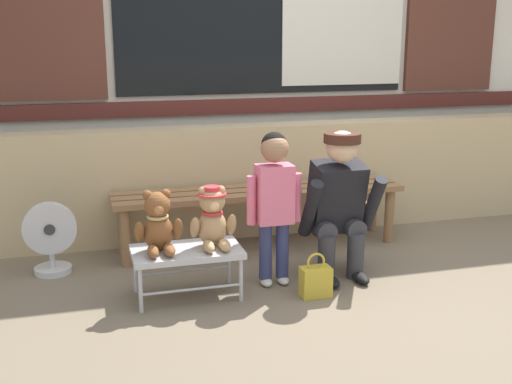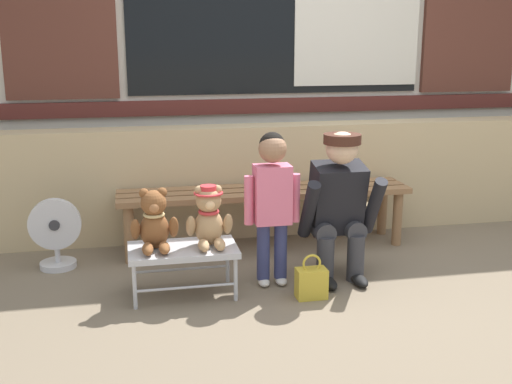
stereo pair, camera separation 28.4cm
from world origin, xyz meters
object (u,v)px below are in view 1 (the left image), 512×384
Objects in this scene: handbag_on_ground at (316,281)px; wooden_bench_long at (259,198)px; adult_crouching at (339,203)px; floor_fan at (51,239)px; teddy_bear_with_hat at (213,218)px; child_standing at (274,192)px; small_display_bench at (187,254)px; teddy_bear_plain at (158,224)px.

wooden_bench_long is at bearing 94.39° from handbag_on_ground.
adult_crouching is 0.55m from handbag_on_ground.
wooden_bench_long is 4.37× the size of floor_fan.
child_standing is (0.39, 0.05, 0.12)m from teddy_bear_with_hat.
teddy_bear_plain is (-0.16, 0.00, 0.20)m from small_display_bench.
wooden_bench_long is at bearing 116.76° from adult_crouching.
adult_crouching reaches higher than floor_fan.
child_standing is 2.00× the size of floor_fan.
small_display_bench is 1.33× the size of floor_fan.
handbag_on_ground is (-0.26, -0.29, -0.38)m from adult_crouching.
teddy_bear_with_hat is 0.38× the size of child_standing.
adult_crouching is at bearing 5.41° from small_display_bench.
floor_fan reaches higher than handbag_on_ground.
teddy_bear_plain is 0.32m from teddy_bear_with_hat.
child_standing reaches higher than teddy_bear_with_hat.
adult_crouching is at bearing 4.59° from teddy_bear_plain.
floor_fan is at bearing -174.37° from wooden_bench_long.
floor_fan is at bearing 151.82° from handbag_on_ground.
wooden_bench_long is 1.00m from handbag_on_ground.
small_display_bench is at bearing -131.15° from wooden_bench_long.
teddy_bear_plain is 0.99m from handbag_on_ground.
floor_fan is (-1.52, 0.81, 0.14)m from handbag_on_ground.
teddy_bear_with_hat is at bearing -123.61° from wooden_bench_long.
adult_crouching reaches higher than teddy_bear_with_hat.
adult_crouching is 1.87m from floor_fan.
teddy_bear_plain is 0.38× the size of child_standing.
handbag_on_ground is at bearing -131.67° from adult_crouching.
teddy_bear_plain is 0.38× the size of adult_crouching.
teddy_bear_plain is 1.34× the size of handbag_on_ground.
child_standing is at bearing -175.13° from adult_crouching.
wooden_bench_long is 7.72× the size of handbag_on_ground.
child_standing is at bearing 4.42° from teddy_bear_plain.
teddy_bear_plain is 0.76× the size of floor_fan.
teddy_bear_with_hat is at bearing 0.77° from small_display_bench.
teddy_bear_plain is at bearing -179.87° from teddy_bear_with_hat.
teddy_bear_plain is at bearing -137.39° from wooden_bench_long.
adult_crouching reaches higher than small_display_bench.
small_display_bench reaches higher than handbag_on_ground.
teddy_bear_plain is 0.90m from floor_fan.
teddy_bear_with_hat is at bearing 0.13° from teddy_bear_plain.
handbag_on_ground is at bearing -85.61° from wooden_bench_long.
child_standing reaches higher than handbag_on_ground.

